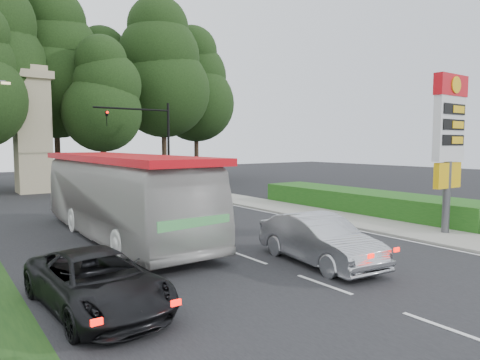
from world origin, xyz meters
TOP-DOWN VIEW (x-y plane):
  - ground at (0.00, 0.00)m, footprint 120.00×120.00m
  - road_surface at (0.00, 12.00)m, footprint 14.00×80.00m
  - sidewalk_right at (8.50, 12.00)m, footprint 3.00×80.00m
  - hedge at (11.50, 8.00)m, footprint 3.00×14.00m
  - gas_station_pylon at (9.20, 1.99)m, footprint 2.10×0.45m
  - traffic_signal_mast at (5.68, 24.00)m, footprint 6.10×0.35m
  - monument at (-2.00, 30.00)m, footprint 3.00×3.00m
  - tree_center_right at (1.00, 35.00)m, footprint 9.24×9.24m
  - tree_east_near at (6.00, 37.00)m, footprint 8.12×8.12m
  - tree_east_mid at (11.00, 33.00)m, footprint 9.52×9.52m
  - tree_far_east at (16.00, 35.00)m, footprint 8.68×8.68m
  - tree_monument_right at (3.50, 29.50)m, footprint 6.72×6.72m
  - transit_bus at (-2.35, 9.71)m, footprint 3.01×12.54m
  - sedan_silver at (1.50, 2.11)m, footprint 2.30×5.05m
  - suv_charcoal at (-5.67, 2.49)m, footprint 2.58×5.06m

SIDE VIEW (x-z plane):
  - ground at x=0.00m, z-range 0.00..0.00m
  - road_surface at x=0.00m, z-range 0.00..0.02m
  - sidewalk_right at x=8.50m, z-range 0.00..0.12m
  - hedge at x=11.50m, z-range 0.00..1.20m
  - suv_charcoal at x=-5.67m, z-range 0.00..1.37m
  - sedan_silver at x=1.50m, z-range 0.00..1.60m
  - transit_bus at x=-2.35m, z-range 0.00..3.49m
  - gas_station_pylon at x=9.20m, z-range 1.02..7.87m
  - traffic_signal_mast at x=5.68m, z-range 1.07..8.27m
  - monument at x=-2.00m, z-range 0.08..10.13m
  - tree_monument_right at x=3.50m, z-range 1.41..14.61m
  - tree_east_near at x=6.00m, z-range 1.71..17.66m
  - tree_far_east at x=16.00m, z-range 1.83..18.88m
  - tree_center_right at x=1.00m, z-range 1.94..20.09m
  - tree_east_mid at x=11.00m, z-range 2.00..20.70m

